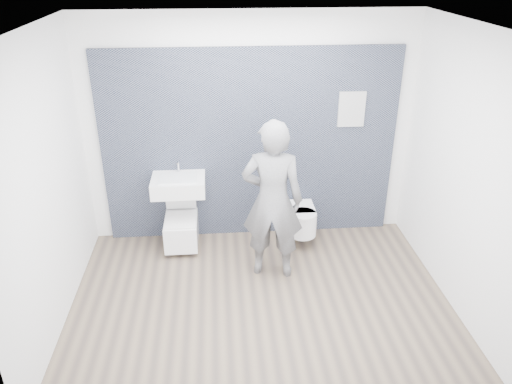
{
  "coord_description": "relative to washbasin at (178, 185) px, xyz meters",
  "views": [
    {
      "loc": [
        -0.4,
        -4.27,
        3.38
      ],
      "look_at": [
        0.0,
        0.6,
        1.0
      ],
      "focal_mm": 35.0,
      "sensor_mm": 36.0,
      "label": 1
    }
  ],
  "objects": [
    {
      "name": "ground",
      "position": [
        0.88,
        -1.2,
        -0.84
      ],
      "size": [
        4.0,
        4.0,
        0.0
      ],
      "primitive_type": "plane",
      "color": "brown",
      "rests_on": "ground"
    },
    {
      "name": "toilet_rounded",
      "position": [
        1.5,
        -0.05,
        -0.52
      ],
      "size": [
        0.34,
        0.58,
        0.31
      ],
      "color": "white",
      "rests_on": "ground"
    },
    {
      "name": "visitor",
      "position": [
        1.06,
        -0.67,
        0.08
      ],
      "size": [
        0.74,
        0.55,
        1.85
      ],
      "primitive_type": "imported",
      "rotation": [
        0.0,
        0.0,
        2.96
      ],
      "color": "gray",
      "rests_on": "ground"
    },
    {
      "name": "room_shell",
      "position": [
        0.88,
        -1.2,
        0.9
      ],
      "size": [
        4.0,
        4.0,
        4.0
      ],
      "color": "white",
      "rests_on": "ground"
    },
    {
      "name": "toilet_square",
      "position": [
        0.0,
        -0.04,
        -0.59
      ],
      "size": [
        0.4,
        0.57,
        0.76
      ],
      "color": "white",
      "rests_on": "ground"
    },
    {
      "name": "info_placard",
      "position": [
        2.1,
        0.22,
        -0.84
      ],
      "size": [
        0.32,
        0.03,
        0.43
      ],
      "primitive_type": "cube",
      "color": "silver",
      "rests_on": "ground"
    },
    {
      "name": "tile_wall",
      "position": [
        0.88,
        0.27,
        -0.84
      ],
      "size": [
        3.6,
        0.06,
        2.4
      ],
      "primitive_type": "cube",
      "color": "black",
      "rests_on": "ground"
    },
    {
      "name": "washbasin",
      "position": [
        0.0,
        0.0,
        0.0
      ],
      "size": [
        0.64,
        0.48,
        0.48
      ],
      "color": "white",
      "rests_on": "ground"
    }
  ]
}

